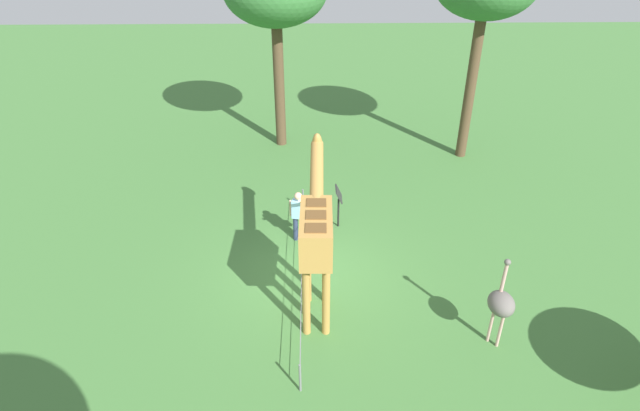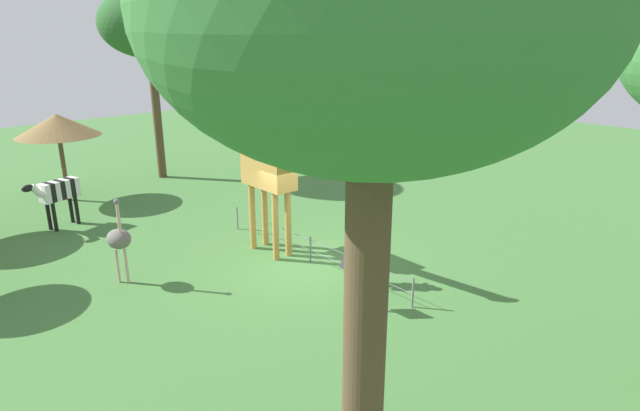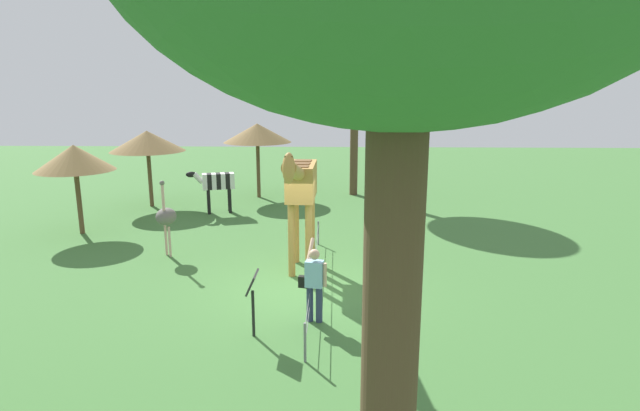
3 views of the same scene
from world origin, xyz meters
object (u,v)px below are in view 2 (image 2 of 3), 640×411
at_px(ostrich, 119,239).
at_px(tree_west, 148,25).
at_px(visitor, 363,250).
at_px(info_sign, 351,270).
at_px(zebra, 58,193).
at_px(shade_hut_aside, 57,125).
at_px(giraffe, 276,177).
at_px(tree_east, 374,23).

relative_size(ostrich, tree_west, 0.29).
xyz_separation_m(visitor, info_sign, (0.70, -1.16, 0.05)).
height_order(visitor, zebra, visitor).
height_order(shade_hut_aside, tree_west, tree_west).
bearing_deg(visitor, tree_west, 174.53).
relative_size(shade_hut_aside, tree_west, 0.42).
xyz_separation_m(ostrich, tree_west, (-8.89, 5.65, 5.15)).
relative_size(zebra, ostrich, 0.81).
bearing_deg(giraffe, shade_hut_aside, -165.21).
height_order(ostrich, tree_east, tree_east).
bearing_deg(shade_hut_aside, ostrich, -9.94).
xyz_separation_m(giraffe, ostrich, (-1.30, -3.95, -1.11)).
height_order(giraffe, ostrich, giraffe).
distance_m(visitor, tree_west, 14.16).
xyz_separation_m(giraffe, shade_hut_aside, (-9.50, -2.51, 0.54)).
height_order(zebra, ostrich, ostrich).
height_order(giraffe, zebra, giraffe).
height_order(zebra, tree_west, tree_west).
relative_size(tree_east, tree_west, 0.95).
xyz_separation_m(tree_east, tree_west, (-18.55, 7.34, 0.23)).
bearing_deg(giraffe, tree_west, 170.50).
distance_m(giraffe, ostrich, 4.30).
distance_m(zebra, tree_east, 15.82).
relative_size(ostrich, shade_hut_aside, 0.69).
xyz_separation_m(visitor, tree_east, (5.53, -6.09, 5.20)).
distance_m(visitor, ostrich, 6.05).
distance_m(giraffe, zebra, 7.60).
xyz_separation_m(tree_east, info_sign, (-4.83, 4.93, -5.15)).
bearing_deg(info_sign, shade_hut_aside, -172.10).
height_order(visitor, tree_west, tree_west).
relative_size(shade_hut_aside, info_sign, 2.46).
bearing_deg(zebra, shade_hut_aside, 158.18).
xyz_separation_m(zebra, tree_west, (-3.65, 5.40, 5.17)).
bearing_deg(ostrich, tree_east, -9.90).
bearing_deg(shade_hut_aside, tree_east, -9.91).
bearing_deg(tree_east, info_sign, 134.40).
height_order(zebra, shade_hut_aside, shade_hut_aside).
distance_m(ostrich, tree_west, 11.73).
bearing_deg(info_sign, zebra, -163.47).
bearing_deg(visitor, zebra, -156.12).
relative_size(giraffe, visitor, 2.35).
xyz_separation_m(zebra, shade_hut_aside, (-2.95, 1.18, 1.66)).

